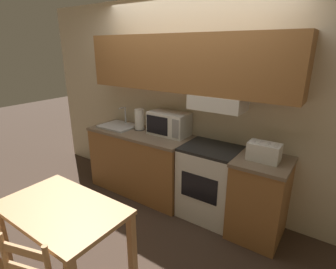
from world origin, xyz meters
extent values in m
plane|color=#3D2D23|center=(0.00, 0.00, 0.00)|extent=(16.00, 16.00, 0.00)
cube|color=beige|center=(0.00, 0.03, 1.27)|extent=(5.02, 0.05, 2.55)
cube|color=#936033|center=(0.00, -0.16, 1.78)|extent=(2.62, 0.32, 0.64)
cube|color=silver|center=(0.46, -0.16, 1.38)|extent=(0.60, 0.34, 0.16)
cube|color=#936033|center=(-0.59, -0.28, 0.42)|extent=(1.44, 0.57, 0.85)
cube|color=#75604C|center=(-0.59, -0.28, 0.87)|extent=(1.46, 0.59, 0.04)
cube|color=#936033|center=(1.05, -0.28, 0.42)|extent=(0.52, 0.57, 0.85)
cube|color=#75604C|center=(1.05, -0.28, 0.87)|extent=(0.54, 0.59, 0.04)
cube|color=silver|center=(0.46, -0.26, 0.43)|extent=(0.63, 0.53, 0.85)
cube|color=black|center=(0.46, -0.26, 0.87)|extent=(0.63, 0.53, 0.03)
cube|color=black|center=(0.46, -0.53, 0.49)|extent=(0.44, 0.01, 0.30)
cylinder|color=black|center=(0.32, -0.37, 0.88)|extent=(0.09, 0.09, 0.01)
cylinder|color=black|center=(0.60, -0.37, 0.88)|extent=(0.09, 0.09, 0.01)
cylinder|color=black|center=(0.32, -0.16, 0.88)|extent=(0.09, 0.09, 0.01)
cylinder|color=black|center=(0.60, -0.16, 0.88)|extent=(0.09, 0.09, 0.01)
cube|color=silver|center=(-0.19, -0.16, 1.03)|extent=(0.52, 0.29, 0.30)
cube|color=black|center=(-0.28, -0.31, 1.03)|extent=(0.32, 0.01, 0.23)
cube|color=gray|center=(0.00, -0.31, 1.03)|extent=(0.09, 0.01, 0.23)
cube|color=silver|center=(1.04, -0.29, 0.97)|extent=(0.31, 0.19, 0.18)
cube|color=black|center=(0.88, -0.29, 1.00)|extent=(0.01, 0.02, 0.02)
cube|color=black|center=(0.93, -0.29, 1.06)|extent=(0.04, 0.13, 0.01)
cube|color=black|center=(1.00, -0.29, 1.06)|extent=(0.04, 0.13, 0.01)
cube|color=black|center=(1.08, -0.29, 1.06)|extent=(0.04, 0.13, 0.01)
cube|color=black|center=(1.15, -0.29, 1.06)|extent=(0.04, 0.13, 0.01)
cube|color=#B7BABF|center=(-0.98, -0.28, 0.90)|extent=(0.48, 0.40, 0.02)
cube|color=#4C4F54|center=(-0.98, -0.30, 0.90)|extent=(0.41, 0.30, 0.01)
cylinder|color=#B7BABF|center=(-0.98, -0.13, 1.02)|extent=(0.02, 0.02, 0.23)
cylinder|color=#B7BABF|center=(-0.98, -0.19, 1.14)|extent=(0.02, 0.12, 0.02)
cylinder|color=black|center=(-0.65, -0.20, 0.89)|extent=(0.15, 0.15, 0.01)
cylinder|color=white|center=(-0.65, -0.20, 1.03)|extent=(0.13, 0.13, 0.28)
cube|color=tan|center=(-0.07, -1.84, 0.76)|extent=(1.03, 0.62, 0.04)
cube|color=tan|center=(-0.54, -2.11, 0.37)|extent=(0.06, 0.06, 0.74)
cube|color=tan|center=(-0.54, -1.57, 0.37)|extent=(0.06, 0.06, 0.74)
cube|color=tan|center=(0.41, -1.57, 0.37)|extent=(0.06, 0.06, 0.74)
cylinder|color=tan|center=(-0.15, -2.26, 0.65)|extent=(0.04, 0.04, 0.43)
cylinder|color=tan|center=(0.00, -2.30, 0.65)|extent=(0.04, 0.04, 0.43)
cube|color=tan|center=(0.16, -2.25, 0.78)|extent=(0.33, 0.12, 0.06)
camera|label=1|loc=(1.62, -2.81, 1.96)|focal=28.00mm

